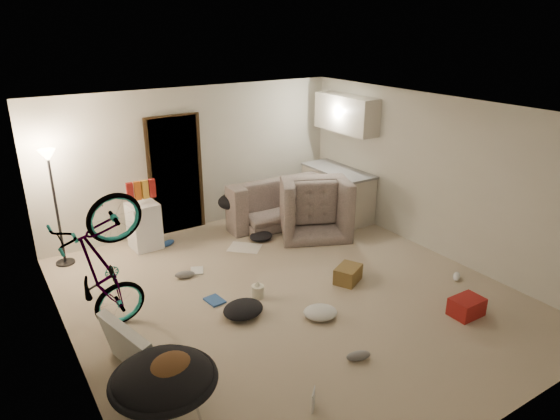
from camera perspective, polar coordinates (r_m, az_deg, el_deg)
floor at (r=6.96m, az=0.99°, el=-9.69°), size 5.50×6.00×0.02m
ceiling at (r=6.08m, az=1.14°, el=11.22°), size 5.50×6.00×0.02m
wall_back at (r=8.96m, az=-9.70°, el=5.81°), size 5.50×0.02×2.50m
wall_front at (r=4.49m, az=23.29°, el=-11.49°), size 5.50×0.02×2.50m
wall_left at (r=5.51m, az=-23.71°, el=-5.43°), size 0.02×6.00×2.50m
wall_right at (r=8.19m, az=17.40°, el=3.74°), size 0.02×6.00×2.50m
doorway at (r=8.84m, az=-11.89°, el=3.91°), size 0.85×0.10×2.04m
door_trim at (r=8.82m, az=-11.82°, el=3.87°), size 0.97×0.04×2.10m
floor_lamp at (r=8.01m, az=-24.60°, el=2.82°), size 0.28×0.28×1.81m
kitchen_counter at (r=9.57m, az=6.54°, el=1.87°), size 0.60×1.50×0.88m
counter_top at (r=9.43m, az=6.66°, el=4.52°), size 0.64×1.54×0.04m
kitchen_uppers at (r=9.27m, az=7.56°, el=10.87°), size 0.38×1.40×0.65m
sofa at (r=9.37m, az=-0.23°, el=0.82°), size 2.22×0.93×0.64m
armchair at (r=8.89m, az=3.52°, el=0.10°), size 1.51×1.44×0.77m
bicycle at (r=6.27m, az=-19.17°, el=-9.52°), size 1.86×0.89×1.05m
book_asset at (r=5.16m, az=3.69°, el=-22.21°), size 0.26×0.26×0.02m
mini_fridge at (r=8.45m, az=-15.25°, el=-1.75°), size 0.48×0.48×0.77m
snack_box_0 at (r=8.20m, az=-16.77°, el=1.98°), size 0.10×0.07×0.30m
snack_box_1 at (r=8.23m, az=-15.98°, el=2.13°), size 0.11×0.08×0.30m
snack_box_2 at (r=8.26m, az=-15.19°, el=2.29°), size 0.11×0.09×0.30m
snack_box_3 at (r=8.30m, az=-14.40°, el=2.43°), size 0.11×0.08×0.30m
saucer_chair at (r=4.90m, az=-13.06°, el=-19.19°), size 0.98×0.98×0.70m
hoodie at (r=4.77m, az=-12.55°, el=-17.36°), size 0.62×0.59×0.22m
sofa_drape at (r=8.85m, az=-5.44°, el=1.02°), size 0.65×0.58×0.28m
tv_box at (r=5.64m, az=-16.68°, el=-15.01°), size 0.44×0.94×0.61m
drink_case_a at (r=7.28m, az=7.78°, el=-7.28°), size 0.50×0.45×0.23m
drink_case_b at (r=6.88m, az=20.54°, el=-10.31°), size 0.41×0.30×0.24m
juicer at (r=6.86m, az=-2.56°, el=-9.16°), size 0.17×0.17×0.25m
newspaper at (r=8.31m, az=-4.05°, el=-4.30°), size 0.65×0.64×0.01m
book_blue at (r=6.85m, az=-7.48°, el=-10.21°), size 0.23×0.30×0.03m
book_white at (r=7.64m, az=-9.48°, el=-6.86°), size 0.27×0.30×0.02m
shoe_0 at (r=8.55m, az=-12.70°, el=-3.72°), size 0.28×0.19×0.10m
shoe_1 at (r=7.47m, az=-10.83°, el=-7.26°), size 0.31×0.21×0.11m
shoe_3 at (r=5.81m, az=8.96°, el=-16.13°), size 0.31×0.20×0.11m
shoe_4 at (r=7.75m, az=19.53°, el=-7.15°), size 0.26×0.22×0.09m
clothes_lump_a at (r=6.49m, az=-4.23°, el=-11.24°), size 0.60×0.53×0.17m
clothes_lump_b at (r=8.57m, az=-2.19°, el=-3.01°), size 0.46×0.41×0.13m
clothes_lump_c at (r=6.47m, az=4.63°, el=-11.57°), size 0.55×0.52×0.13m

